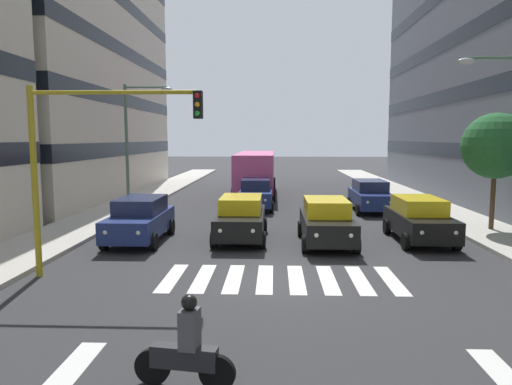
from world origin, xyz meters
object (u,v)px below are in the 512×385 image
object	(u,v)px
motorcycle_with_rider	(186,350)
car_2	(241,218)
street_tree_1	(496,146)
car_row2_0	(370,195)
street_lamp_right	(134,134)
car_0	(419,219)
car_3	(140,219)
bus_behind_traffic	(256,169)
car_1	(326,221)
car_row2_1	(256,193)
traffic_light_gantry	(83,148)

from	to	relation	value
motorcycle_with_rider	car_2	bearing A→B (deg)	-90.44
motorcycle_with_rider	street_tree_1	size ratio (longest dim) A/B	0.34
car_2	car_row2_0	world-z (taller)	same
street_lamp_right	street_tree_1	world-z (taller)	street_lamp_right
street_tree_1	car_0	bearing A→B (deg)	27.78
car_3	bus_behind_traffic	distance (m)	15.74
car_1	car_row2_1	world-z (taller)	same
car_1	bus_behind_traffic	bearing A→B (deg)	-77.86
car_3	car_row2_1	size ratio (longest dim) A/B	1.00
bus_behind_traffic	traffic_light_gantry	xyz separation A→B (m)	(4.11, 19.96, 1.89)
car_row2_1	car_2	bearing A→B (deg)	88.13
car_0	car_1	bearing A→B (deg)	9.30
car_0	traffic_light_gantry	size ratio (longest dim) A/B	0.81
car_2	car_row2_1	world-z (taller)	same
bus_behind_traffic	street_tree_1	xyz separation A→B (m)	(-10.64, 12.85, 1.83)
car_3	traffic_light_gantry	xyz separation A→B (m)	(0.18, 4.75, 2.86)
car_1	street_tree_1	size ratio (longest dim) A/B	0.90
car_1	car_2	bearing A→B (deg)	-11.14
car_row2_1	street_lamp_right	size ratio (longest dim) A/B	0.66
car_3	motorcycle_with_rider	distance (m)	11.40
street_lamp_right	car_0	bearing A→B (deg)	153.64
car_row2_0	car_row2_1	size ratio (longest dim) A/B	1.00
car_row2_1	bus_behind_traffic	xyz separation A→B (m)	(0.27, -6.50, 0.97)
car_2	street_tree_1	distance (m)	11.16
street_lamp_right	street_tree_1	bearing A→B (deg)	164.74
traffic_light_gantry	street_tree_1	xyz separation A→B (m)	(-14.75, -7.10, -0.05)
car_0	car_2	world-z (taller)	same
street_lamp_right	motorcycle_with_rider	bearing A→B (deg)	108.93
car_1	car_3	xyz separation A→B (m)	(7.23, -0.18, 0.00)
traffic_light_gantry	bus_behind_traffic	bearing A→B (deg)	-101.63
traffic_light_gantry	car_1	bearing A→B (deg)	-148.34
car_2	traffic_light_gantry	xyz separation A→B (m)	(4.11, 5.22, 2.86)
car_2	bus_behind_traffic	size ratio (longest dim) A/B	0.42
car_0	bus_behind_traffic	world-z (taller)	bus_behind_traffic
bus_behind_traffic	car_3	bearing A→B (deg)	75.53
car_3	street_tree_1	bearing A→B (deg)	-170.82
car_3	bus_behind_traffic	bearing A→B (deg)	-104.47
car_2	traffic_light_gantry	bearing A→B (deg)	51.82
car_row2_0	traffic_light_gantry	world-z (taller)	traffic_light_gantry
car_0	car_row2_0	size ratio (longest dim) A/B	1.00
street_lamp_right	street_tree_1	size ratio (longest dim) A/B	1.35
traffic_light_gantry	street_lamp_right	world-z (taller)	street_lamp_right
car_1	car_3	size ratio (longest dim) A/B	1.00
car_0	motorcycle_with_rider	world-z (taller)	car_0
car_2	street_tree_1	bearing A→B (deg)	-169.99
motorcycle_with_rider	street_lamp_right	xyz separation A→B (m)	(6.06, -17.67, 3.60)
car_0	bus_behind_traffic	bearing A→B (deg)	-64.72
car_row2_0	motorcycle_with_rider	size ratio (longest dim) A/B	2.62
car_0	traffic_light_gantry	distance (m)	12.57
bus_behind_traffic	car_0	bearing A→B (deg)	115.28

